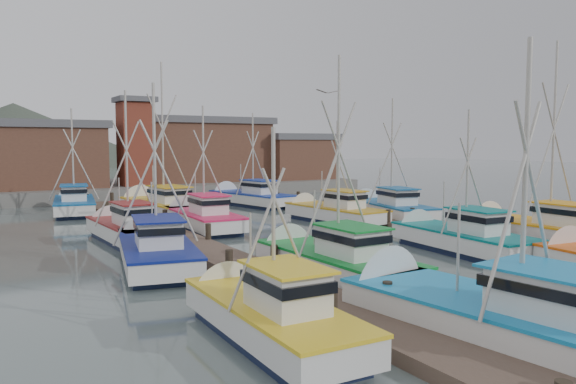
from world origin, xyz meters
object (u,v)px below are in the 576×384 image
boat_12 (160,206)px  lookout_tower (136,141)px  boat_8 (201,218)px  boat_4 (328,261)px  boat_0 (492,316)px

boat_12 → lookout_tower: bearing=75.5°
boat_8 → boat_12: size_ratio=0.74×
lookout_tower → boat_4: bearing=-93.8°
boat_0 → boat_12: size_ratio=0.88×
boat_4 → boat_8: 14.64m
boat_0 → boat_12: 30.53m
boat_12 → boat_8: bearing=-94.3°
boat_4 → boat_12: (0.25, 22.38, 0.01)m
boat_0 → boat_8: 22.79m
boat_4 → lookout_tower: bearing=84.7°
boat_4 → boat_8: size_ratio=1.04×
boat_0 → boat_4: (0.22, 8.15, 0.00)m
lookout_tower → boat_8: lookout_tower is taller
boat_4 → boat_8: boat_4 is taller
lookout_tower → boat_8: (-2.03, -21.96, -4.87)m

